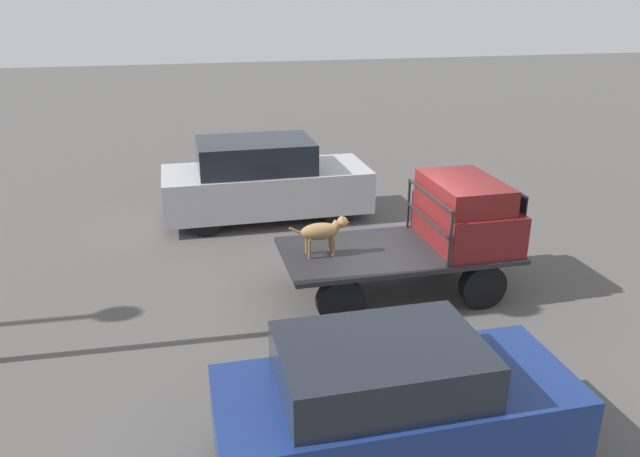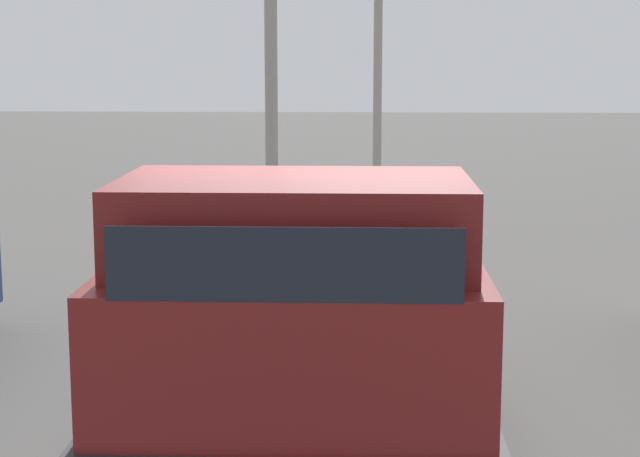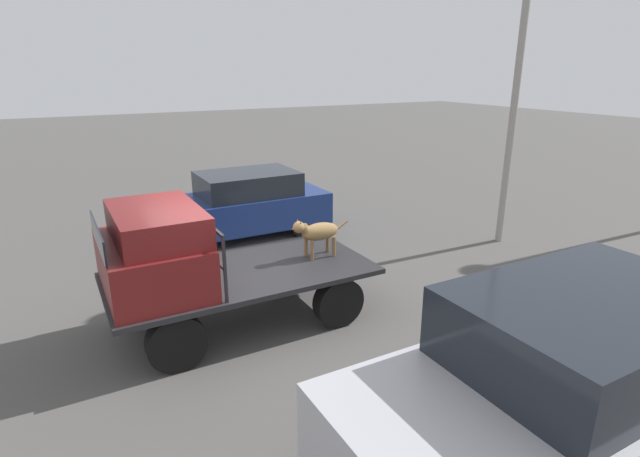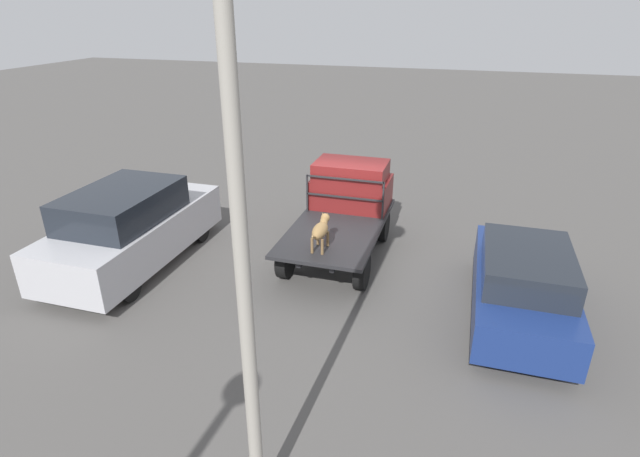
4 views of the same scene
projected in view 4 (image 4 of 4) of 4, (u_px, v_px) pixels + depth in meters
ground_plane at (338, 256)px, 12.30m from camera, size 80.00×80.00×0.00m
flatbed_truck at (338, 233)px, 12.04m from camera, size 4.11×2.08×0.87m
truck_cab at (351, 185)px, 12.83m from camera, size 1.37×1.96×1.20m
truck_headboard at (344, 191)px, 12.17m from camera, size 0.04×1.96×0.97m
dog at (321, 229)px, 10.59m from camera, size 1.08×0.30×0.71m
parked_sedan at (522, 284)px, 9.57m from camera, size 4.14×1.74×1.56m
parked_pickup_far at (131, 227)px, 11.60m from camera, size 4.84×2.01×1.93m
light_pole_near at (224, 14)px, 3.91m from camera, size 0.56×0.56×7.95m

